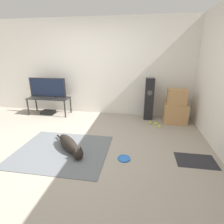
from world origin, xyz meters
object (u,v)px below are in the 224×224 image
object	(u,v)px
dog	(70,145)
tennis_ball_near_speaker	(156,123)
cardboard_box_lower	(175,113)
floor_speaker	(149,99)
game_console	(48,112)
tv_stand	(49,99)
frisbee	(124,158)
tv	(48,88)
cardboard_box_upper	(177,97)
tennis_ball_loose_on_carpet	(151,123)
tennis_ball_by_boxes	(159,126)

from	to	relation	value
dog	tennis_ball_near_speaker	distance (m)	2.19
tennis_ball_near_speaker	cardboard_box_lower	bearing A→B (deg)	26.41
floor_speaker	tennis_ball_near_speaker	bearing A→B (deg)	-65.89
tennis_ball_near_speaker	game_console	world-z (taller)	game_console
floor_speaker	tv_stand	xyz separation A→B (m)	(-2.76, -0.06, -0.11)
dog	game_console	size ratio (longest dim) A/B	2.18
frisbee	tv_stand	bearing A→B (deg)	140.29
tv	cardboard_box_upper	bearing A→B (deg)	-1.76
cardboard_box_upper	tv	world-z (taller)	tv
floor_speaker	tennis_ball_loose_on_carpet	xyz separation A→B (m)	(0.06, -0.36, -0.50)
floor_speaker	tv	world-z (taller)	floor_speaker
cardboard_box_lower	tv_stand	size ratio (longest dim) A/B	0.48
tennis_ball_by_boxes	tennis_ball_loose_on_carpet	distance (m)	0.27
cardboard_box_upper	tv	xyz separation A→B (m)	(-3.40, 0.10, 0.08)
dog	floor_speaker	bearing A→B (deg)	52.88
frisbee	cardboard_box_lower	bearing A→B (deg)	58.97
floor_speaker	tennis_ball_loose_on_carpet	bearing A→B (deg)	-80.48
tv_stand	tv	bearing A→B (deg)	90.00
dog	tennis_ball_loose_on_carpet	xyz separation A→B (m)	(1.49, 1.52, -0.09)
cardboard_box_upper	game_console	bearing A→B (deg)	177.83
game_console	tv_stand	bearing A→B (deg)	-18.05
tv_stand	floor_speaker	bearing A→B (deg)	1.24
tennis_ball_near_speaker	tennis_ball_loose_on_carpet	world-z (taller)	same
cardboard_box_lower	dog	bearing A→B (deg)	-140.36
tennis_ball_loose_on_carpet	tv	bearing A→B (deg)	173.80
cardboard_box_lower	tennis_ball_by_boxes	distance (m)	0.60
dog	game_console	bearing A→B (deg)	127.67
game_console	frisbee	bearing A→B (deg)	-39.04
tv	tv_stand	bearing A→B (deg)	-90.00
tv	dog	bearing A→B (deg)	-53.77
dog	tv_stand	xyz separation A→B (m)	(-1.34, 1.82, 0.30)
frisbee	cardboard_box_upper	distance (m)	2.22
game_console	floor_speaker	bearing A→B (deg)	0.59
frisbee	tennis_ball_loose_on_carpet	size ratio (longest dim) A/B	3.18
tennis_ball_by_boxes	tennis_ball_loose_on_carpet	bearing A→B (deg)	134.19
frisbee	game_console	world-z (taller)	game_console
frisbee	tennis_ball_near_speaker	xyz separation A→B (m)	(0.62, 1.59, 0.02)
dog	tv	size ratio (longest dim) A/B	0.75
cardboard_box_lower	floor_speaker	size ratio (longest dim) A/B	0.51
tv	game_console	xyz separation A→B (m)	(-0.09, 0.03, -0.71)
dog	floor_speaker	world-z (taller)	floor_speaker
cardboard_box_upper	tennis_ball_loose_on_carpet	xyz separation A→B (m)	(-0.58, -0.20, -0.63)
floor_speaker	game_console	distance (m)	2.90
dog	tennis_ball_loose_on_carpet	world-z (taller)	dog
tennis_ball_near_speaker	cardboard_box_upper	bearing A→B (deg)	26.86
cardboard_box_upper	game_console	size ratio (longest dim) A/B	1.22
cardboard_box_upper	tennis_ball_by_boxes	size ratio (longest dim) A/B	6.60
tennis_ball_loose_on_carpet	cardboard_box_upper	bearing A→B (deg)	19.14
tv_stand	tennis_ball_loose_on_carpet	xyz separation A→B (m)	(2.82, -0.30, -0.40)
frisbee	cardboard_box_lower	world-z (taller)	cardboard_box_lower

